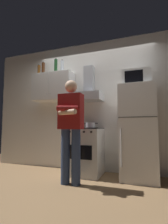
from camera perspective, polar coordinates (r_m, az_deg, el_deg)
The scene contains 13 objects.
ground_plane at distance 3.11m, azimuth -0.00°, elevation -21.58°, with size 7.00×7.00×0.00m, color olive.
back_wall_tiled at distance 3.59m, azimuth 3.16°, elevation 2.38°, with size 4.80×0.10×2.70m, color silver.
upper_cabinet at distance 3.78m, azimuth -10.45°, elevation 8.22°, with size 0.90×0.37×0.60m.
stove_oven at distance 3.27m, azimuth 0.63°, elevation -13.03°, with size 0.60×0.62×0.87m.
range_hood at distance 3.43m, azimuth 1.29°, elevation 6.90°, with size 0.60×0.44×0.75m.
refrigerator at distance 3.07m, azimuth 17.78°, elevation -6.42°, with size 0.60×0.62×1.60m.
microwave at distance 3.21m, azimuth 17.32°, elevation 10.64°, with size 0.48×0.37×0.28m.
person_standing at distance 2.69m, azimuth -4.53°, elevation -4.72°, with size 0.38×0.33×1.64m.
cooking_pot at distance 3.08m, azimuth 2.21°, elevation -4.42°, with size 0.27×0.17×0.09m.
bottle_vodka_clear at distance 3.82m, azimuth -7.38°, elevation 14.94°, with size 0.07×0.07×0.29m.
bottle_beer_brown at distance 4.05m, azimuth -14.99°, elevation 13.50°, with size 0.07×0.07×0.24m.
bottle_rum_dark at distance 4.05m, azimuth -13.61°, elevation 13.95°, with size 0.07×0.07×0.31m.
bottle_wine_green at distance 3.86m, azimuth -9.51°, elevation 15.04°, with size 0.07×0.07×0.33m.
Camera 1 is at (0.98, -2.82, 0.88)m, focal length 27.05 mm.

